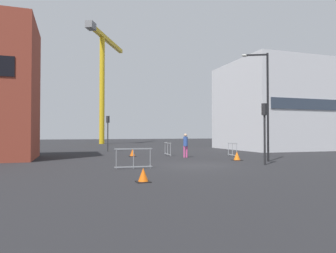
# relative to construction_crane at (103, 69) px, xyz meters

# --- Properties ---
(ground) EXTENTS (160.00, 160.00, 0.00)m
(ground) POSITION_rel_construction_crane_xyz_m (1.51, -37.71, -13.19)
(ground) COLOR black
(office_block) EXTENTS (11.68, 10.88, 9.99)m
(office_block) POSITION_rel_construction_crane_xyz_m (17.89, -23.96, -8.19)
(office_block) COLOR silver
(office_block) RESTS_ON ground
(construction_crane) EXTENTS (8.31, 15.00, 19.59)m
(construction_crane) POSITION_rel_construction_crane_xyz_m (0.00, 0.00, 0.00)
(construction_crane) COLOR gold
(construction_crane) RESTS_ON ground
(streetlamp_tall) EXTENTS (1.63, 0.82, 7.22)m
(streetlamp_tall) POSITION_rel_construction_crane_xyz_m (6.87, -36.83, -8.94)
(streetlamp_tall) COLOR black
(streetlamp_tall) RESTS_ON ground
(traffic_light_verge) EXTENTS (0.39, 0.34, 3.64)m
(traffic_light_verge) POSITION_rel_construction_crane_xyz_m (5.51, -38.70, -10.73)
(traffic_light_verge) COLOR #232326
(traffic_light_verge) RESTS_ON ground
(traffic_light_far) EXTENTS (0.35, 0.39, 3.64)m
(traffic_light_far) POSITION_rel_construction_crane_xyz_m (-1.77, -22.59, -10.72)
(traffic_light_far) COLOR #2D2D30
(traffic_light_far) RESTS_ON ground
(pedestrian_walking) EXTENTS (0.34, 0.34, 1.84)m
(pedestrian_walking) POSITION_rel_construction_crane_xyz_m (3.04, -32.18, -12.11)
(pedestrian_walking) COLOR #D14C8C
(pedestrian_walking) RESTS_ON ground
(safety_barrier_left_run) EXTENTS (0.28, 1.83, 1.08)m
(safety_barrier_left_run) POSITION_rel_construction_crane_xyz_m (7.12, -32.20, -12.63)
(safety_barrier_left_run) COLOR #9EA0A5
(safety_barrier_left_run) RESTS_ON ground
(safety_barrier_mid_span) EXTENTS (2.00, 0.18, 1.08)m
(safety_barrier_mid_span) POSITION_rel_construction_crane_xyz_m (-2.26, -38.20, -12.63)
(safety_barrier_mid_span) COLOR gray
(safety_barrier_mid_span) RESTS_ON ground
(safety_barrier_right_run) EXTENTS (0.27, 2.29, 1.08)m
(safety_barrier_right_run) POSITION_rel_construction_crane_xyz_m (2.36, -29.80, -12.63)
(safety_barrier_right_run) COLOR #9EA0A5
(safety_barrier_right_run) RESTS_ON ground
(traffic_cone_by_barrier) EXTENTS (0.58, 0.58, 0.59)m
(traffic_cone_by_barrier) POSITION_rel_construction_crane_xyz_m (-0.62, -29.76, -12.92)
(traffic_cone_by_barrier) COLOR black
(traffic_cone_by_barrier) RESTS_ON ground
(traffic_cone_on_verge) EXTENTS (0.61, 0.61, 0.62)m
(traffic_cone_on_verge) POSITION_rel_construction_crane_xyz_m (5.51, -35.57, -12.90)
(traffic_cone_on_verge) COLOR black
(traffic_cone_on_verge) RESTS_ON ground
(traffic_cone_orange) EXTENTS (0.54, 0.54, 0.55)m
(traffic_cone_orange) POSITION_rel_construction_crane_xyz_m (-2.77, -42.57, -12.94)
(traffic_cone_orange) COLOR black
(traffic_cone_orange) RESTS_ON ground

